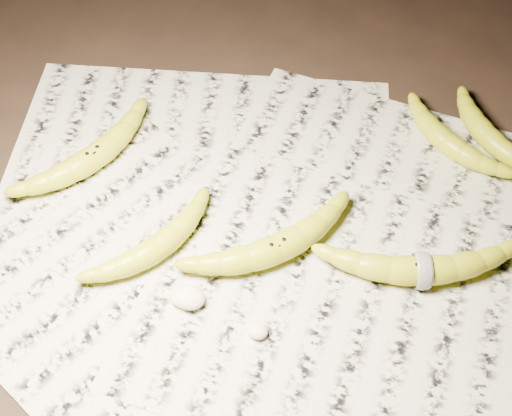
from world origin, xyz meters
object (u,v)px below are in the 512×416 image
(banana_center, at_px, (277,247))
(banana_left_a, at_px, (93,156))
(banana_upper_a, at_px, (447,140))
(banana_left_b, at_px, (158,245))
(banana_taped, at_px, (422,269))
(banana_upper_b, at_px, (488,134))

(banana_center, bearing_deg, banana_left_a, 122.11)
(banana_left_a, bearing_deg, banana_upper_a, -42.51)
(banana_left_b, height_order, banana_center, banana_center)
(banana_taped, relative_size, banana_upper_b, 1.40)
(banana_left_b, distance_m, banana_upper_b, 0.50)
(banana_center, distance_m, banana_upper_a, 0.31)
(banana_left_b, xyz_separation_m, banana_upper_b, (0.39, 0.31, -0.00))
(banana_left_b, relative_size, banana_taped, 0.77)
(banana_center, relative_size, banana_taped, 0.92)
(banana_taped, xyz_separation_m, banana_upper_b, (0.06, 0.26, -0.00))
(banana_center, bearing_deg, banana_upper_a, 10.43)
(banana_upper_b, bearing_deg, banana_upper_a, -107.77)
(banana_taped, distance_m, banana_upper_b, 0.26)
(banana_left_a, distance_m, banana_taped, 0.47)
(banana_taped, bearing_deg, banana_upper_b, 59.62)
(banana_taped, relative_size, banana_upper_a, 1.36)
(banana_center, bearing_deg, banana_left_b, 151.61)
(banana_left_a, height_order, banana_upper_a, banana_left_a)
(banana_left_b, height_order, banana_upper_a, banana_left_b)
(banana_taped, height_order, banana_upper_b, banana_taped)
(banana_left_a, relative_size, banana_center, 1.00)
(banana_left_b, relative_size, banana_upper_a, 1.04)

